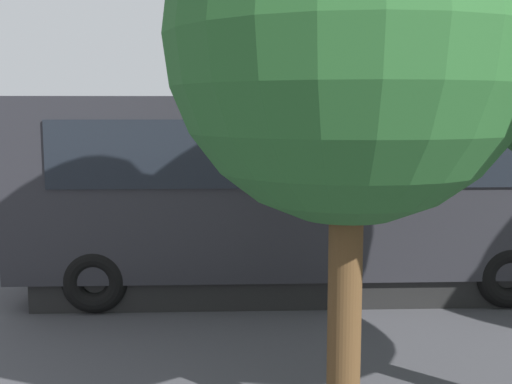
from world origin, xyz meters
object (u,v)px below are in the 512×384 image
object	(u,v)px
spectator_left	(306,207)
stunt_motorcycle	(169,199)
spectator_centre	(262,206)
tour_bus	(296,194)
parked_motorcycle_silver	(227,237)
spectator_far_left	(342,208)
tree_left	(350,11)

from	to	relation	value
spectator_left	stunt_motorcycle	bearing A→B (deg)	-48.33
spectator_centre	stunt_motorcycle	xyz separation A→B (m)	(2.54, -3.85, -0.40)
spectator_left	stunt_motorcycle	size ratio (longest dim) A/B	0.83
tour_bus	spectator_left	bearing A→B (deg)	-97.63
stunt_motorcycle	parked_motorcycle_silver	bearing A→B (deg)	111.82
spectator_left	stunt_motorcycle	distance (m)	5.25
tour_bus	spectator_centre	world-z (taller)	tour_bus
spectator_far_left	spectator_centre	xyz separation A→B (m)	(1.68, -0.22, 0.02)
spectator_far_left	spectator_centre	bearing A→B (deg)	-7.38
spectator_far_left	parked_motorcycle_silver	xyz separation A→B (m)	(2.39, 0.51, -0.51)
parked_motorcycle_silver	spectator_far_left	bearing A→B (deg)	-167.91
parked_motorcycle_silver	spectator_centre	bearing A→B (deg)	-134.10
tour_bus	spectator_left	world-z (taller)	tour_bus
tour_bus	spectator_far_left	distance (m)	2.97
spectator_centre	stunt_motorcycle	bearing A→B (deg)	-56.60
tour_bus	parked_motorcycle_silver	distance (m)	2.76
parked_motorcycle_silver	tree_left	distance (m)	7.92
tour_bus	tree_left	xyz separation A→B (m)	(-0.19, 4.82, 2.28)
tour_bus	parked_motorcycle_silver	xyz separation A→B (m)	(1.27, -2.16, -1.16)
tour_bus	spectator_centre	xyz separation A→B (m)	(0.56, -2.89, -0.63)
tree_left	spectator_centre	bearing A→B (deg)	-84.45
parked_motorcycle_silver	spectator_left	bearing A→B (deg)	-157.91
spectator_far_left	stunt_motorcycle	world-z (taller)	spectator_far_left
parked_motorcycle_silver	tree_left	bearing A→B (deg)	101.77
spectator_far_left	spectator_left	xyz separation A→B (m)	(0.74, -0.16, 0.01)
stunt_motorcycle	tree_left	world-z (taller)	tree_left
spectator_far_left	parked_motorcycle_silver	distance (m)	2.49
parked_motorcycle_silver	stunt_motorcycle	distance (m)	4.94
spectator_far_left	parked_motorcycle_silver	size ratio (longest dim) A/B	0.81
spectator_far_left	tour_bus	bearing A→B (deg)	67.32
tour_bus	parked_motorcycle_silver	world-z (taller)	tour_bus
spectator_left	stunt_motorcycle	xyz separation A→B (m)	(3.48, -3.91, -0.39)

